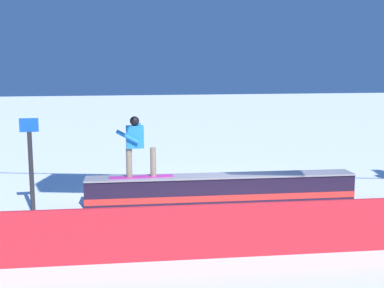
{
  "coord_description": "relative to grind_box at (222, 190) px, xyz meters",
  "views": [
    {
      "loc": [
        3.27,
        10.51,
        3.04
      ],
      "look_at": [
        0.96,
        0.89,
        1.57
      ],
      "focal_mm": 43.71,
      "sensor_mm": 36.0,
      "label": 1
    }
  ],
  "objects": [
    {
      "name": "grind_box",
      "position": [
        0.0,
        0.0,
        0.0
      ],
      "size": [
        6.52,
        1.33,
        0.66
      ],
      "color": "black",
      "rests_on": "ground_plane"
    },
    {
      "name": "ground_plane",
      "position": [
        0.0,
        0.0,
        -0.3
      ],
      "size": [
        120.0,
        120.0,
        0.0
      ],
      "primitive_type": "plane",
      "color": "white"
    },
    {
      "name": "trail_marker",
      "position": [
        4.37,
        -0.17,
        0.82
      ],
      "size": [
        0.4,
        0.1,
        2.11
      ],
      "color": "#262628",
      "rests_on": "ground_plane"
    },
    {
      "name": "snowboarder",
      "position": [
        2.01,
        -0.22,
        1.14
      ],
      "size": [
        1.51,
        0.42,
        1.44
      ],
      "color": "#C22D98",
      "rests_on": "grind_box"
    },
    {
      "name": "safety_fence",
      "position": [
        0.0,
        3.47,
        0.16
      ],
      "size": [
        13.3,
        1.53,
        0.93
      ],
      "primitive_type": "cube",
      "rotation": [
        0.0,
        0.0,
        -0.11
      ],
      "color": "red",
      "rests_on": "ground_plane"
    }
  ]
}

